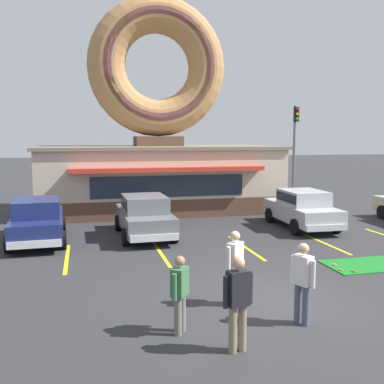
{
  "coord_description": "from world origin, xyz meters",
  "views": [
    {
      "loc": [
        -4.22,
        -9.4,
        3.81
      ],
      "look_at": [
        -0.72,
        5.0,
        2.0
      ],
      "focal_mm": 42.0,
      "sensor_mm": 36.0,
      "label": 1
    }
  ],
  "objects_px": {
    "car_silver": "(302,207)",
    "pedestrian_blue_sweater_man": "(180,291)",
    "pedestrian_hooded_kid": "(238,299)",
    "traffic_light_pole": "(295,139)",
    "trash_bin": "(300,202)",
    "car_navy": "(37,219)",
    "pedestrian_leather_jacket_man": "(235,264)",
    "car_grey": "(144,214)",
    "pedestrian_clipboard_woman": "(303,279)"
  },
  "relations": [
    {
      "from": "car_grey",
      "to": "pedestrian_blue_sweater_man",
      "type": "distance_m",
      "value": 8.76
    },
    {
      "from": "car_grey",
      "to": "car_silver",
      "type": "relative_size",
      "value": 0.99
    },
    {
      "from": "pedestrian_blue_sweater_man",
      "to": "pedestrian_clipboard_woman",
      "type": "bearing_deg",
      "value": -3.57
    },
    {
      "from": "pedestrian_clipboard_woman",
      "to": "car_silver",
      "type": "bearing_deg",
      "value": 62.71
    },
    {
      "from": "car_silver",
      "to": "traffic_light_pole",
      "type": "bearing_deg",
      "value": 65.61
    },
    {
      "from": "pedestrian_hooded_kid",
      "to": "traffic_light_pole",
      "type": "relative_size",
      "value": 0.3
    },
    {
      "from": "car_navy",
      "to": "pedestrian_hooded_kid",
      "type": "bearing_deg",
      "value": -66.34
    },
    {
      "from": "car_grey",
      "to": "pedestrian_blue_sweater_man",
      "type": "xyz_separation_m",
      "value": [
        -0.48,
        -8.75,
        -0.02
      ]
    },
    {
      "from": "pedestrian_blue_sweater_man",
      "to": "pedestrian_hooded_kid",
      "type": "bearing_deg",
      "value": -50.11
    },
    {
      "from": "car_grey",
      "to": "car_silver",
      "type": "xyz_separation_m",
      "value": [
        6.7,
        0.15,
        0.0
      ]
    },
    {
      "from": "car_grey",
      "to": "pedestrian_leather_jacket_man",
      "type": "relative_size",
      "value": 2.68
    },
    {
      "from": "pedestrian_blue_sweater_man",
      "to": "traffic_light_pole",
      "type": "height_order",
      "value": "traffic_light_pole"
    },
    {
      "from": "pedestrian_hooded_kid",
      "to": "pedestrian_leather_jacket_man",
      "type": "xyz_separation_m",
      "value": [
        0.69,
        2.17,
        -0.02
      ]
    },
    {
      "from": "car_grey",
      "to": "pedestrian_leather_jacket_man",
      "type": "distance_m",
      "value": 7.65
    },
    {
      "from": "pedestrian_blue_sweater_man",
      "to": "trash_bin",
      "type": "height_order",
      "value": "pedestrian_blue_sweater_man"
    },
    {
      "from": "pedestrian_blue_sweater_man",
      "to": "trash_bin",
      "type": "bearing_deg",
      "value": 54.4
    },
    {
      "from": "car_grey",
      "to": "traffic_light_pole",
      "type": "bearing_deg",
      "value": 40.8
    },
    {
      "from": "car_navy",
      "to": "pedestrian_clipboard_woman",
      "type": "distance_m",
      "value": 10.7
    },
    {
      "from": "car_silver",
      "to": "pedestrian_blue_sweater_man",
      "type": "bearing_deg",
      "value": -128.93
    },
    {
      "from": "car_silver",
      "to": "pedestrian_leather_jacket_man",
      "type": "height_order",
      "value": "pedestrian_leather_jacket_man"
    },
    {
      "from": "car_navy",
      "to": "pedestrian_leather_jacket_man",
      "type": "distance_m",
      "value": 9.04
    },
    {
      "from": "traffic_light_pole",
      "to": "trash_bin",
      "type": "bearing_deg",
      "value": -112.96
    },
    {
      "from": "pedestrian_hooded_kid",
      "to": "pedestrian_leather_jacket_man",
      "type": "distance_m",
      "value": 2.27
    },
    {
      "from": "car_navy",
      "to": "pedestrian_hooded_kid",
      "type": "xyz_separation_m",
      "value": [
        4.26,
        -9.73,
        0.1
      ]
    },
    {
      "from": "pedestrian_hooded_kid",
      "to": "traffic_light_pole",
      "type": "distance_m",
      "value": 22.05
    },
    {
      "from": "pedestrian_clipboard_woman",
      "to": "traffic_light_pole",
      "type": "relative_size",
      "value": 0.29
    },
    {
      "from": "car_navy",
      "to": "traffic_light_pole",
      "type": "relative_size",
      "value": 0.8
    },
    {
      "from": "car_silver",
      "to": "pedestrian_hooded_kid",
      "type": "bearing_deg",
      "value": -122.71
    },
    {
      "from": "trash_bin",
      "to": "car_navy",
      "type": "bearing_deg",
      "value": -162.62
    },
    {
      "from": "traffic_light_pole",
      "to": "pedestrian_leather_jacket_man",
      "type": "bearing_deg",
      "value": -120.14
    },
    {
      "from": "car_grey",
      "to": "pedestrian_hooded_kid",
      "type": "relative_size",
      "value": 2.63
    },
    {
      "from": "pedestrian_blue_sweater_man",
      "to": "pedestrian_hooded_kid",
      "type": "distance_m",
      "value": 1.31
    },
    {
      "from": "car_silver",
      "to": "pedestrian_blue_sweater_man",
      "type": "distance_m",
      "value": 11.44
    },
    {
      "from": "car_navy",
      "to": "traffic_light_pole",
      "type": "xyz_separation_m",
      "value": [
        14.82,
        9.43,
        2.84
      ]
    },
    {
      "from": "pedestrian_blue_sweater_man",
      "to": "pedestrian_leather_jacket_man",
      "type": "bearing_deg",
      "value": 37.54
    },
    {
      "from": "pedestrian_blue_sweater_man",
      "to": "traffic_light_pole",
      "type": "relative_size",
      "value": 0.27
    },
    {
      "from": "car_silver",
      "to": "pedestrian_hooded_kid",
      "type": "relative_size",
      "value": 2.64
    },
    {
      "from": "car_grey",
      "to": "traffic_light_pole",
      "type": "relative_size",
      "value": 0.79
    },
    {
      "from": "pedestrian_blue_sweater_man",
      "to": "car_navy",
      "type": "bearing_deg",
      "value": 111.45
    },
    {
      "from": "car_grey",
      "to": "pedestrian_hooded_kid",
      "type": "bearing_deg",
      "value": -87.94
    },
    {
      "from": "pedestrian_hooded_kid",
      "to": "trash_bin",
      "type": "xyz_separation_m",
      "value": [
        8.22,
        13.64,
        -0.48
      ]
    },
    {
      "from": "traffic_light_pole",
      "to": "car_silver",
      "type": "bearing_deg",
      "value": -114.39
    },
    {
      "from": "car_silver",
      "to": "traffic_light_pole",
      "type": "xyz_separation_m",
      "value": [
        4.2,
        9.27,
        2.84
      ]
    },
    {
      "from": "car_grey",
      "to": "pedestrian_blue_sweater_man",
      "type": "relative_size",
      "value": 2.97
    },
    {
      "from": "pedestrian_blue_sweater_man",
      "to": "pedestrian_leather_jacket_man",
      "type": "relative_size",
      "value": 0.9
    },
    {
      "from": "car_navy",
      "to": "trash_bin",
      "type": "distance_m",
      "value": 13.08
    },
    {
      "from": "pedestrian_leather_jacket_man",
      "to": "traffic_light_pole",
      "type": "relative_size",
      "value": 0.3
    },
    {
      "from": "car_silver",
      "to": "pedestrian_leather_jacket_man",
      "type": "relative_size",
      "value": 2.69
    },
    {
      "from": "car_grey",
      "to": "pedestrian_clipboard_woman",
      "type": "xyz_separation_m",
      "value": [
        2.03,
        -8.91,
        0.07
      ]
    },
    {
      "from": "car_navy",
      "to": "traffic_light_pole",
      "type": "bearing_deg",
      "value": 32.47
    }
  ]
}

